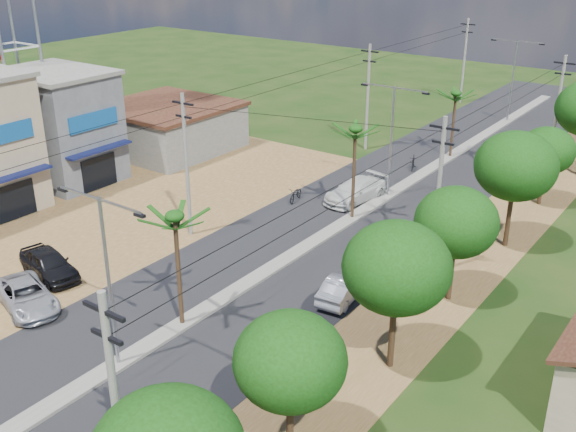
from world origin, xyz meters
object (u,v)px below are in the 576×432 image
car_white_far (355,191)px  car_silver_mid (344,288)px  car_parked_silver (26,297)px  moto_rider_east (193,413)px  car_parked_dark (49,264)px

car_white_far → car_silver_mid: bearing=-53.1°
car_parked_silver → moto_rider_east: 12.78m
car_parked_dark → car_white_far: bearing=-10.6°
car_silver_mid → car_white_far: (-6.50, 12.14, 0.10)m
car_silver_mid → car_white_far: size_ratio=0.77×
car_parked_silver → car_silver_mid: bearing=-33.8°
car_white_far → car_parked_dark: (-7.91, -19.57, 0.01)m
car_parked_silver → car_parked_dark: (-1.91, 2.74, 0.11)m
car_white_far → moto_rider_east: size_ratio=3.19×
car_parked_silver → moto_rider_east: bearing=-79.1°
car_white_far → car_parked_silver: car_white_far is taller
car_white_far → moto_rider_east: car_white_far is taller
car_parked_dark → moto_rider_east: bearing=-94.3°
car_white_far → car_parked_silver: size_ratio=1.09×
car_silver_mid → car_white_far: bearing=-68.7°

